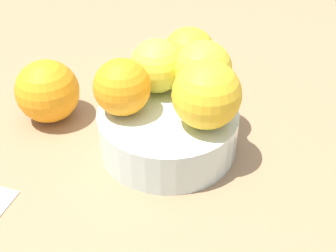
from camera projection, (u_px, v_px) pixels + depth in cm
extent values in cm
cube|color=#997551|center=(168.00, 153.00, 48.38)|extent=(110.00, 110.00, 2.00)
cylinder|color=silver|center=(168.00, 144.00, 47.52)|extent=(9.46, 9.46, 0.80)
cylinder|color=silver|center=(168.00, 130.00, 46.26)|extent=(15.26, 15.26, 4.91)
sphere|color=orange|center=(122.00, 87.00, 43.02)|extent=(6.01, 6.01, 6.01)
sphere|color=yellow|center=(205.00, 96.00, 40.84)|extent=(6.97, 6.97, 6.97)
sphere|color=yellow|center=(203.00, 70.00, 45.38)|extent=(6.45, 6.45, 6.45)
sphere|color=yellow|center=(157.00, 66.00, 46.40)|extent=(6.06, 6.06, 6.06)
sphere|color=yellow|center=(189.00, 54.00, 57.53)|extent=(7.40, 7.40, 7.40)
sphere|color=orange|center=(48.00, 91.00, 49.94)|extent=(7.60, 7.60, 7.60)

